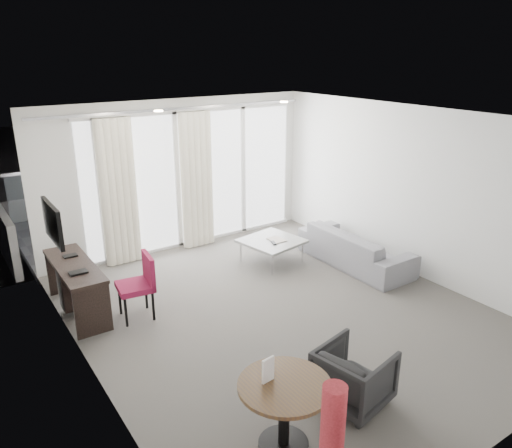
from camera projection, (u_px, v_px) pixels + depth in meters
floor at (281, 313)px, 6.75m from camera, size 5.00×6.00×0.00m
ceiling at (284, 118)px, 5.88m from camera, size 5.00×6.00×0.00m
wall_left at (83, 268)px, 5.00m from camera, size 0.00×6.00×2.60m
wall_right at (413, 192)px, 7.63m from camera, size 0.00×6.00×2.60m
wall_front at (508, 325)px, 3.97m from camera, size 5.00×0.00×2.60m
window_panel at (195, 178)px, 8.84m from camera, size 4.00×0.02×2.38m
window_frame at (195, 179)px, 8.83m from camera, size 4.10×0.06×2.44m
curtain_left at (119, 193)px, 7.95m from camera, size 0.60×0.20×2.38m
curtain_right at (197, 181)px, 8.69m from camera, size 0.60×0.20×2.38m
curtain_track at (180, 109)px, 8.14m from camera, size 4.80×0.04×0.04m
downlight_a at (158, 111)px, 6.66m from camera, size 0.12×0.12×0.02m
downlight_b at (284, 102)px, 7.77m from camera, size 0.12×0.12×0.02m
desk at (77, 288)px, 6.67m from camera, size 0.47×1.50×0.70m
tv at (52, 223)px, 6.14m from camera, size 0.05×0.80×0.50m
desk_chair at (135, 287)px, 6.51m from camera, size 0.53×0.50×0.87m
round_table at (284, 415)px, 4.40m from camera, size 0.98×0.98×0.66m
menu_card at (268, 375)px, 4.30m from camera, size 0.13×0.04×0.23m
tub_armchair at (354, 376)px, 4.95m from camera, size 0.79×0.78×0.61m
coffee_table at (272, 251)px, 8.28m from camera, size 1.03×1.03×0.40m
remote at (274, 246)px, 8.08m from camera, size 0.11×0.18×0.02m
magazine at (277, 242)px, 8.22m from camera, size 0.20×0.25×0.01m
sofa at (355, 247)px, 8.18m from camera, size 0.79×2.02×0.59m
terrace_slab at (164, 222)px, 10.45m from camera, size 5.60×3.00×0.12m
rattan_chair_a at (203, 199)px, 10.29m from camera, size 0.69×0.69×0.87m
rattan_chair_b at (234, 192)px, 10.95m from camera, size 0.55×0.55×0.77m
rattan_table at (216, 201)px, 10.74m from camera, size 0.60×0.60×0.52m
balustrade at (136, 182)px, 11.39m from camera, size 5.50×0.06×1.05m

